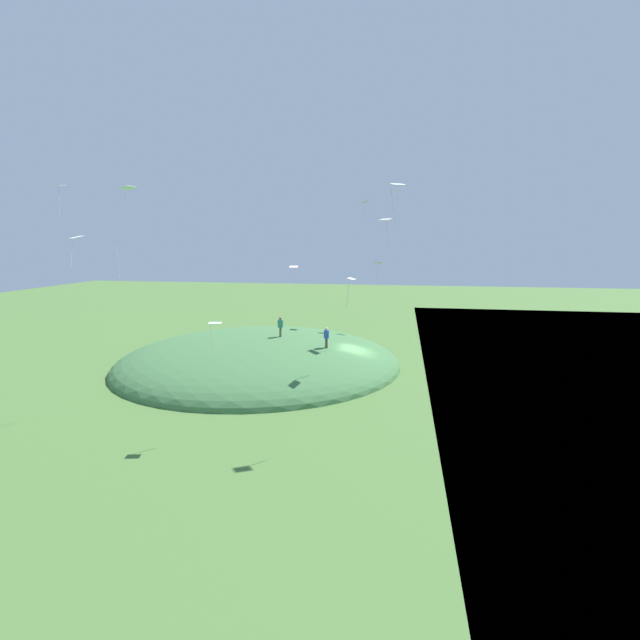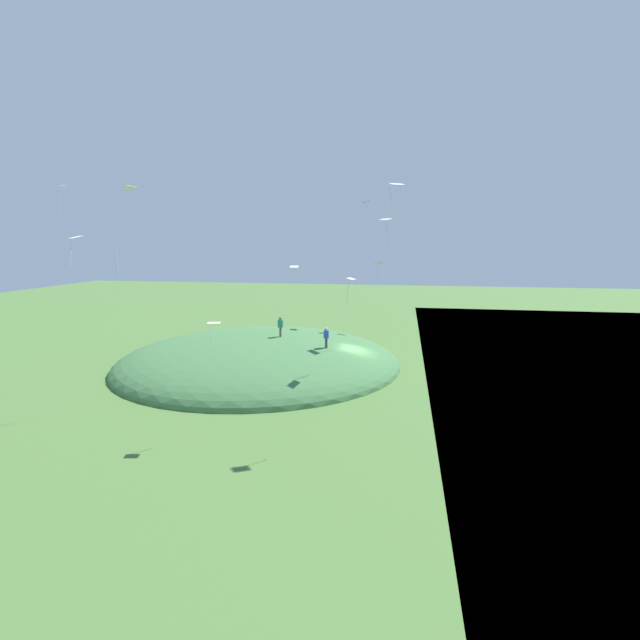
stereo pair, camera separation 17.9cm
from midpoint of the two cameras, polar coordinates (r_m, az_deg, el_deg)
ground_plane at (r=40.64m, az=4.46°, el=-6.00°), size 160.00×160.00×0.00m
grass_hill at (r=43.09m, az=-7.11°, el=-5.15°), size 24.85×25.43×5.06m
person_walking_path at (r=41.83m, az=-4.63°, el=-0.54°), size 0.48×0.48×1.74m
person_near_shore at (r=39.01m, az=0.88°, el=-1.82°), size 0.60×0.60×1.69m
kite_0 at (r=47.42m, az=-21.79°, el=14.41°), size 1.11×1.37×1.50m
kite_1 at (r=33.90m, az=-22.79°, el=8.01°), size 0.83×0.83×2.20m
kite_2 at (r=51.81m, az=5.56°, el=13.81°), size 0.85×1.21×1.53m
kite_3 at (r=48.87m, az=7.15°, el=6.64°), size 0.93×0.73×1.80m
kite_4 at (r=53.29m, az=-3.01°, el=6.23°), size 1.05×0.79×2.25m
kite_5 at (r=38.39m, az=-28.57°, el=13.61°), size 0.85×0.68×2.20m
kite_6 at (r=26.92m, az=-12.43°, el=-0.62°), size 0.79×0.63×1.64m
kite_7 at (r=31.49m, az=-27.00°, el=8.64°), size 1.17×1.11×1.84m
kite_8 at (r=28.75m, az=9.27°, el=15.36°), size 0.99×0.88×2.23m
kite_9 at (r=51.96m, az=9.48°, el=14.99°), size 0.45×0.64×1.04m
kite_10 at (r=42.31m, az=7.99°, el=11.66°), size 1.29×1.18×2.33m
kite_11 at (r=34.66m, az=3.81°, el=4.63°), size 0.73×0.87×2.07m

